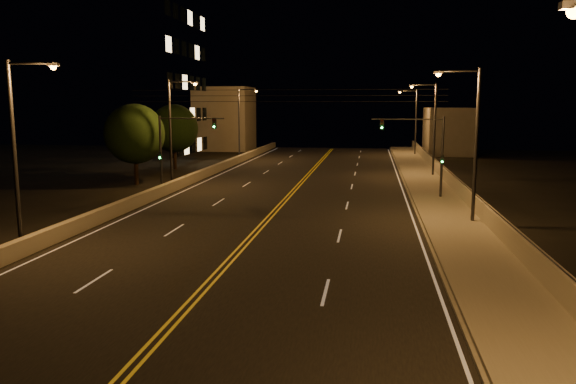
# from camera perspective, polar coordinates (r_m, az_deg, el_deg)

# --- Properties ---
(road) EXTENTS (18.00, 120.00, 0.02)m
(road) POSITION_cam_1_polar(r_m,az_deg,el_deg) (30.54, -3.17, -3.96)
(road) COLOR black
(road) RESTS_ON ground
(sidewalk) EXTENTS (3.60, 120.00, 0.30)m
(sidewalk) POSITION_cam_1_polar(r_m,az_deg,el_deg) (30.28, 17.33, -4.20)
(sidewalk) COLOR gray
(sidewalk) RESTS_ON ground
(curb) EXTENTS (0.14, 120.00, 0.15)m
(curb) POSITION_cam_1_polar(r_m,az_deg,el_deg) (30.06, 13.80, -4.29)
(curb) COLOR gray
(curb) RESTS_ON ground
(parapet_wall) EXTENTS (0.30, 120.00, 1.00)m
(parapet_wall) POSITION_cam_1_polar(r_m,az_deg,el_deg) (30.45, 20.46, -3.03)
(parapet_wall) COLOR gray
(parapet_wall) RESTS_ON sidewalk
(jersey_barrier) EXTENTS (0.45, 120.00, 0.81)m
(jersey_barrier) POSITION_cam_1_polar(r_m,az_deg,el_deg) (33.64, -19.20, -2.57)
(jersey_barrier) COLOR gray
(jersey_barrier) RESTS_ON ground
(distant_building_right) EXTENTS (6.00, 10.00, 6.38)m
(distant_building_right) POSITION_cam_1_polar(r_m,az_deg,el_deg) (81.20, 15.94, 5.97)
(distant_building_right) COLOR gray
(distant_building_right) RESTS_ON ground
(distant_building_left) EXTENTS (8.00, 8.00, 9.40)m
(distant_building_left) POSITION_cam_1_polar(r_m,az_deg,el_deg) (86.09, -6.43, 7.41)
(distant_building_left) COLOR gray
(distant_building_left) RESTS_ON ground
(parapet_rail) EXTENTS (0.06, 120.00, 0.06)m
(parapet_rail) POSITION_cam_1_polar(r_m,az_deg,el_deg) (30.35, 20.52, -2.05)
(parapet_rail) COLOR black
(parapet_rail) RESTS_ON parapet_wall
(lane_markings) EXTENTS (17.32, 116.00, 0.00)m
(lane_markings) POSITION_cam_1_polar(r_m,az_deg,el_deg) (30.47, -3.20, -3.97)
(lane_markings) COLOR silver
(lane_markings) RESTS_ON road
(streetlight_1) EXTENTS (2.55, 0.28, 8.76)m
(streetlight_1) POSITION_cam_1_polar(r_m,az_deg,el_deg) (32.84, 18.12, 5.46)
(streetlight_1) COLOR #2D2D33
(streetlight_1) RESTS_ON ground
(streetlight_2) EXTENTS (2.55, 0.28, 8.76)m
(streetlight_2) POSITION_cam_1_polar(r_m,az_deg,el_deg) (53.94, 14.38, 6.77)
(streetlight_2) COLOR #2D2D33
(streetlight_2) RESTS_ON ground
(streetlight_3) EXTENTS (2.55, 0.28, 8.76)m
(streetlight_3) POSITION_cam_1_polar(r_m,az_deg,el_deg) (76.54, 12.66, 7.36)
(streetlight_3) COLOR #2D2D33
(streetlight_3) RESTS_ON ground
(streetlight_4) EXTENTS (2.55, 0.28, 8.76)m
(streetlight_4) POSITION_cam_1_polar(r_m,az_deg,el_deg) (28.53, -25.64, 4.58)
(streetlight_4) COLOR #2D2D33
(streetlight_4) RESTS_ON ground
(streetlight_5) EXTENTS (2.55, 0.28, 8.76)m
(streetlight_5) POSITION_cam_1_polar(r_m,az_deg,el_deg) (46.79, -11.56, 6.59)
(streetlight_5) COLOR #2D2D33
(streetlight_5) RESTS_ON ground
(streetlight_6) EXTENTS (2.55, 0.28, 8.76)m
(streetlight_6) POSITION_cam_1_polar(r_m,az_deg,el_deg) (69.91, -4.77, 7.43)
(streetlight_6) COLOR #2D2D33
(streetlight_6) RESTS_ON ground
(traffic_signal_right) EXTENTS (5.11, 0.31, 5.97)m
(traffic_signal_right) POSITION_cam_1_polar(r_m,az_deg,el_deg) (40.97, 14.00, 4.40)
(traffic_signal_right) COLOR #2D2D33
(traffic_signal_right) RESTS_ON ground
(traffic_signal_left) EXTENTS (5.11, 0.31, 5.97)m
(traffic_signal_left) POSITION_cam_1_polar(r_m,az_deg,el_deg) (43.39, -11.58, 4.72)
(traffic_signal_left) COLOR #2D2D33
(traffic_signal_left) RESTS_ON ground
(overhead_wires) EXTENTS (22.00, 0.03, 0.83)m
(overhead_wires) POSITION_cam_1_polar(r_m,az_deg,el_deg) (39.14, -0.43, 9.76)
(overhead_wires) COLOR black
(building_tower) EXTENTS (24.00, 15.00, 30.69)m
(building_tower) POSITION_cam_1_polar(r_m,az_deg,el_deg) (71.14, -19.75, 14.80)
(building_tower) COLOR gray
(building_tower) RESTS_ON ground
(tree_0) EXTENTS (5.09, 5.09, 6.89)m
(tree_0) POSITION_cam_1_polar(r_m,az_deg,el_deg) (49.55, -15.31, 5.72)
(tree_0) COLOR black
(tree_0) RESTS_ON ground
(tree_1) EXTENTS (5.06, 5.06, 6.85)m
(tree_1) POSITION_cam_1_polar(r_m,az_deg,el_deg) (60.83, -11.51, 6.35)
(tree_1) COLOR black
(tree_1) RESTS_ON ground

